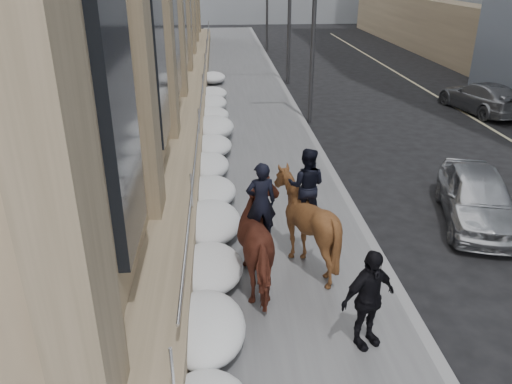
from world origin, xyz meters
TOP-DOWN VIEW (x-y plane):
  - ground at (0.00, 0.00)m, footprint 140.00×140.00m
  - sidewalk at (0.00, 10.00)m, footprint 5.00×80.00m
  - curb at (2.62, 10.00)m, footprint 0.24×80.00m
  - streetlight_mid at (2.74, 14.00)m, footprint 1.71×0.24m
  - traffic_signal at (2.07, 22.00)m, footprint 4.10×0.22m
  - snow_bank at (-1.42, 8.11)m, footprint 1.70×18.10m
  - mounted_horse_left at (-0.19, 1.80)m, footprint 1.42×2.60m
  - mounted_horse_right at (0.75, 2.51)m, footprint 2.20×2.35m
  - pedestrian at (1.42, -0.21)m, footprint 1.22×0.88m
  - car_silver at (5.75, 4.42)m, footprint 2.85×4.59m
  - car_grey at (11.27, 15.14)m, footprint 2.82×5.15m

SIDE VIEW (x-z plane):
  - ground at x=0.00m, z-range 0.00..0.00m
  - sidewalk at x=0.00m, z-range 0.00..0.12m
  - curb at x=2.62m, z-range 0.00..0.12m
  - snow_bank at x=-1.42m, z-range 0.09..0.85m
  - car_grey at x=11.27m, z-range 0.00..1.41m
  - car_silver at x=5.75m, z-range 0.00..1.46m
  - pedestrian at x=1.42m, z-range 0.12..2.04m
  - mounted_horse_left at x=-0.19m, z-range -0.13..2.58m
  - mounted_horse_right at x=0.75m, z-range -0.08..2.64m
  - traffic_signal at x=2.07m, z-range 1.00..7.00m
  - streetlight_mid at x=2.74m, z-range 0.58..8.58m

